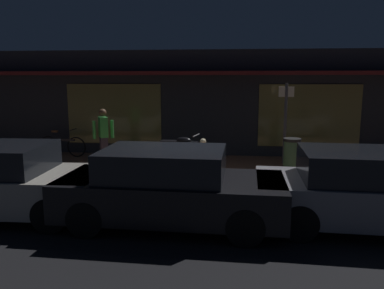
{
  "coord_description": "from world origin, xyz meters",
  "views": [
    {
      "loc": [
        0.71,
        -7.61,
        2.69
      ],
      "look_at": [
        -0.3,
        2.4,
        0.95
      ],
      "focal_mm": 35.99,
      "sensor_mm": 36.0,
      "label": 1
    }
  ],
  "objects_px": {
    "bicycle_parked": "(62,146)",
    "trash_bin": "(292,155)",
    "motorcycle": "(180,150)",
    "parked_car_across": "(369,190)",
    "person_photographer": "(104,136)",
    "sign_post": "(285,119)",
    "parked_car_far": "(169,187)"
  },
  "relations": [
    {
      "from": "motorcycle",
      "to": "trash_bin",
      "type": "relative_size",
      "value": 1.81
    },
    {
      "from": "motorcycle",
      "to": "bicycle_parked",
      "type": "distance_m",
      "value": 4.21
    },
    {
      "from": "parked_car_across",
      "to": "bicycle_parked",
      "type": "bearing_deg",
      "value": 148.08
    },
    {
      "from": "bicycle_parked",
      "to": "person_photographer",
      "type": "bearing_deg",
      "value": -33.12
    },
    {
      "from": "bicycle_parked",
      "to": "trash_bin",
      "type": "distance_m",
      "value": 7.3
    },
    {
      "from": "person_photographer",
      "to": "parked_car_far",
      "type": "xyz_separation_m",
      "value": [
        2.58,
        -3.98,
        -0.32
      ]
    },
    {
      "from": "person_photographer",
      "to": "parked_car_across",
      "type": "bearing_deg",
      "value": -31.56
    },
    {
      "from": "trash_bin",
      "to": "sign_post",
      "type": "bearing_deg",
      "value": 94.13
    },
    {
      "from": "sign_post",
      "to": "parked_car_far",
      "type": "xyz_separation_m",
      "value": [
        -2.7,
        -4.73,
        -0.81
      ]
    },
    {
      "from": "motorcycle",
      "to": "parked_car_across",
      "type": "distance_m",
      "value": 5.51
    },
    {
      "from": "parked_car_far",
      "to": "parked_car_across",
      "type": "xyz_separation_m",
      "value": [
        3.61,
        0.18,
        0.0
      ]
    },
    {
      "from": "motorcycle",
      "to": "parked_car_far",
      "type": "bearing_deg",
      "value": -85.27
    },
    {
      "from": "person_photographer",
      "to": "sign_post",
      "type": "relative_size",
      "value": 0.7
    },
    {
      "from": "motorcycle",
      "to": "sign_post",
      "type": "xyz_separation_m",
      "value": [
        3.04,
        0.7,
        0.86
      ]
    },
    {
      "from": "bicycle_parked",
      "to": "parked_car_far",
      "type": "height_order",
      "value": "parked_car_far"
    },
    {
      "from": "motorcycle",
      "to": "parked_car_far",
      "type": "relative_size",
      "value": 0.41
    },
    {
      "from": "parked_car_far",
      "to": "person_photographer",
      "type": "bearing_deg",
      "value": 122.9
    },
    {
      "from": "bicycle_parked",
      "to": "parked_car_across",
      "type": "distance_m",
      "value": 9.42
    },
    {
      "from": "sign_post",
      "to": "trash_bin",
      "type": "bearing_deg",
      "value": -85.87
    },
    {
      "from": "person_photographer",
      "to": "sign_post",
      "type": "bearing_deg",
      "value": 8.07
    },
    {
      "from": "person_photographer",
      "to": "parked_car_across",
      "type": "relative_size",
      "value": 0.4
    },
    {
      "from": "bicycle_parked",
      "to": "trash_bin",
      "type": "relative_size",
      "value": 1.78
    },
    {
      "from": "motorcycle",
      "to": "person_photographer",
      "type": "bearing_deg",
      "value": -178.8
    },
    {
      "from": "motorcycle",
      "to": "sign_post",
      "type": "distance_m",
      "value": 3.23
    },
    {
      "from": "person_photographer",
      "to": "trash_bin",
      "type": "xyz_separation_m",
      "value": [
        5.35,
        -0.23,
        -0.41
      ]
    },
    {
      "from": "person_photographer",
      "to": "sign_post",
      "type": "height_order",
      "value": "sign_post"
    },
    {
      "from": "motorcycle",
      "to": "sign_post",
      "type": "bearing_deg",
      "value": 13.0
    },
    {
      "from": "parked_car_far",
      "to": "sign_post",
      "type": "bearing_deg",
      "value": 60.25
    },
    {
      "from": "motorcycle",
      "to": "trash_bin",
      "type": "xyz_separation_m",
      "value": [
        3.11,
        -0.28,
        -0.03
      ]
    },
    {
      "from": "bicycle_parked",
      "to": "person_photographer",
      "type": "xyz_separation_m",
      "value": [
        1.81,
        -1.18,
        0.52
      ]
    },
    {
      "from": "motorcycle",
      "to": "bicycle_parked",
      "type": "relative_size",
      "value": 1.02
    },
    {
      "from": "person_photographer",
      "to": "parked_car_far",
      "type": "bearing_deg",
      "value": -57.1
    }
  ]
}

